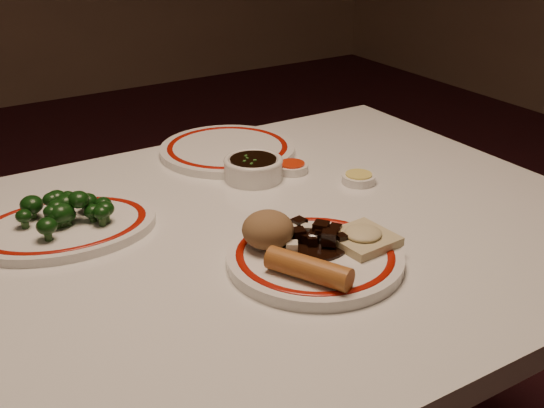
{
  "coord_description": "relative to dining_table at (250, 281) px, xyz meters",
  "views": [
    {
      "loc": [
        -0.49,
        -0.85,
        1.26
      ],
      "look_at": [
        0.03,
        -0.02,
        0.8
      ],
      "focal_mm": 45.0,
      "sensor_mm": 36.0,
      "label": 1
    }
  ],
  "objects": [
    {
      "name": "dining_table",
      "position": [
        0.0,
        0.0,
        0.0
      ],
      "size": [
        1.2,
        0.9,
        0.75
      ],
      "color": "white",
      "rests_on": "ground"
    },
    {
      "name": "main_plate",
      "position": [
        0.03,
        -0.14,
        0.1
      ],
      "size": [
        0.29,
        0.29,
        0.02
      ],
      "color": "white",
      "rests_on": "dining_table"
    },
    {
      "name": "rice_mound",
      "position": [
        -0.02,
        -0.08,
        0.14
      ],
      "size": [
        0.08,
        0.08,
        0.06
      ],
      "primitive_type": "ellipsoid",
      "color": "olive",
      "rests_on": "main_plate"
    },
    {
      "name": "spring_roll",
      "position": [
        -0.02,
        -0.19,
        0.13
      ],
      "size": [
        0.09,
        0.13,
        0.03
      ],
      "primitive_type": "cylinder",
      "rotation": [
        1.57,
        0.0,
        0.47
      ],
      "color": "#AC662A",
      "rests_on": "main_plate"
    },
    {
      "name": "fried_wonton",
      "position": [
        0.11,
        -0.15,
        0.12
      ],
      "size": [
        0.09,
        0.09,
        0.02
      ],
      "color": "#C7BB8C",
      "rests_on": "main_plate"
    },
    {
      "name": "stirfry_heap",
      "position": [
        0.05,
        -0.11,
        0.12
      ],
      "size": [
        0.12,
        0.12,
        0.03
      ],
      "color": "black",
      "rests_on": "main_plate"
    },
    {
      "name": "broccoli_plate",
      "position": [
        -0.25,
        0.16,
        0.1
      ],
      "size": [
        0.33,
        0.29,
        0.02
      ],
      "color": "white",
      "rests_on": "dining_table"
    },
    {
      "name": "broccoli_pile",
      "position": [
        -0.25,
        0.16,
        0.13
      ],
      "size": [
        0.15,
        0.13,
        0.05
      ],
      "color": "#23471C",
      "rests_on": "broccoli_plate"
    },
    {
      "name": "soy_bowl",
      "position": [
        0.12,
        0.18,
        0.11
      ],
      "size": [
        0.11,
        0.11,
        0.04
      ],
      "color": "white",
      "rests_on": "dining_table"
    },
    {
      "name": "sweet_sour_dish",
      "position": [
        0.2,
        0.18,
        0.1
      ],
      "size": [
        0.06,
        0.06,
        0.02
      ],
      "color": "white",
      "rests_on": "dining_table"
    },
    {
      "name": "mustard_dish",
      "position": [
        0.27,
        0.06,
        0.1
      ],
      "size": [
        0.06,
        0.06,
        0.02
      ],
      "color": "white",
      "rests_on": "dining_table"
    },
    {
      "name": "far_plate",
      "position": [
        0.14,
        0.33,
        0.1
      ],
      "size": [
        0.33,
        0.33,
        0.02
      ],
      "color": "white",
      "rests_on": "dining_table"
    }
  ]
}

